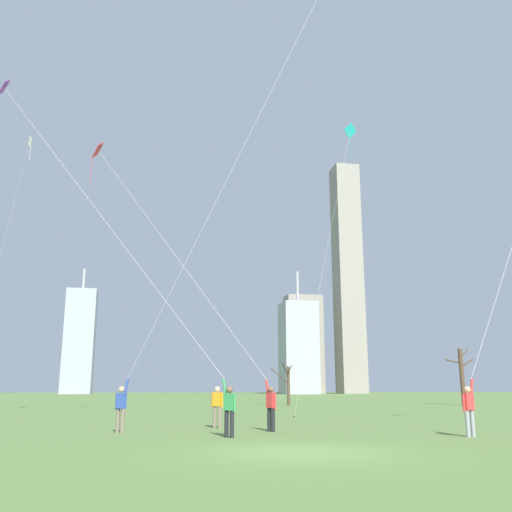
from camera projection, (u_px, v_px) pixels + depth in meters
name	position (u px, v px, depth m)	size (l,w,h in m)	color
ground_plane	(300.00, 452.00, 14.02)	(400.00, 400.00, 0.00)	#5B7A3D
kite_flyer_foreground_left_orange	(478.00, 375.00, 19.20)	(5.88, 2.39, 10.80)	gray
kite_flyer_midfield_center_red	(219.00, 328.00, 23.45)	(8.41, 11.41, 15.62)	black
kite_flyer_midfield_left_green	(174.00, 298.00, 19.75)	(8.30, 8.31, 18.83)	#726656
kite_flyer_foreground_right_purple	(161.00, 311.00, 20.85)	(11.26, 11.04, 17.73)	black
bystander_strolling_midfield	(217.00, 405.00, 22.62)	(0.44, 0.35, 1.62)	#726656
distant_kite_drifting_left_teal	(347.00, 148.00, 38.47)	(5.74, 3.62, 19.52)	teal
distant_kite_low_near_trees_white	(19.00, 183.00, 38.45)	(4.00, 4.40, 18.33)	white
bare_tree_center	(288.00, 383.00, 53.09)	(1.88, 3.29, 3.88)	#4C3828
bare_tree_left_of_center	(462.00, 374.00, 53.76)	(3.16, 1.21, 5.33)	#4C3828
skyline_short_annex	(348.00, 276.00, 168.13)	(7.27, 7.53, 68.35)	gray
skyline_wide_slab	(298.00, 348.00, 150.58)	(8.99, 9.57, 32.72)	#9EA3AD
skyline_tall_tower	(80.00, 341.00, 154.37)	(7.97, 6.74, 34.29)	#9EA3AD
skyline_slender_spire	(304.00, 344.00, 169.05)	(10.72, 7.15, 28.87)	gray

